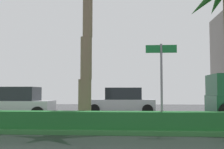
{
  "coord_description": "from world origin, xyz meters",
  "views": [
    {
      "loc": [
        -0.69,
        -3.24,
        1.42
      ],
      "look_at": [
        -1.57,
        9.14,
        2.22
      ],
      "focal_mm": 44.77,
      "sensor_mm": 36.0,
      "label": 1
    }
  ],
  "objects": [
    {
      "name": "ground_plane",
      "position": [
        0.0,
        9.0,
        -0.05
      ],
      "size": [
        90.0,
        42.0,
        0.1
      ],
      "primitive_type": "cube",
      "color": "black"
    },
    {
      "name": "median_strip",
      "position": [
        0.0,
        8.0,
        0.07
      ],
      "size": [
        85.5,
        4.0,
        0.15
      ],
      "primitive_type": "cube",
      "color": "#2D6B33",
      "rests_on": "ground_plane"
    },
    {
      "name": "median_hedge",
      "position": [
        0.0,
        6.6,
        0.45
      ],
      "size": [
        76.5,
        0.7,
        0.6
      ],
      "color": "#1E6028",
      "rests_on": "median_strip"
    },
    {
      "name": "car_in_traffic_second",
      "position": [
        -1.33,
        15.06,
        0.83
      ],
      "size": [
        4.3,
        2.02,
        1.72
      ],
      "rotation": [
        0.0,
        0.0,
        3.14
      ],
      "color": "silver",
      "rests_on": "ground_plane"
    },
    {
      "name": "street_name_sign",
      "position": [
        0.36,
        6.74,
        2.08
      ],
      "size": [
        1.1,
        0.08,
        3.0
      ],
      "color": "slate",
      "rests_on": "median_strip"
    },
    {
      "name": "car_in_traffic_leading",
      "position": [
        -7.19,
        11.95,
        0.83
      ],
      "size": [
        4.3,
        2.02,
        1.72
      ],
      "rotation": [
        0.0,
        0.0,
        3.14
      ],
      "color": "silver",
      "rests_on": "ground_plane"
    }
  ]
}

